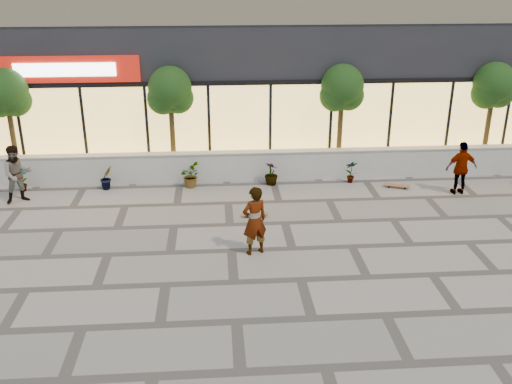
{
  "coord_description": "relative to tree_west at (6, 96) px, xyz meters",
  "views": [
    {
      "loc": [
        -1.97,
        -11.92,
        7.13
      ],
      "look_at": [
        -0.91,
        2.55,
        1.3
      ],
      "focal_mm": 40.0,
      "sensor_mm": 36.0,
      "label": 1
    }
  ],
  "objects": [
    {
      "name": "shrub_b",
      "position": [
        3.3,
        -1.25,
        -2.58
      ],
      "size": [
        0.57,
        0.57,
        0.81
      ],
      "primitive_type": "imported",
      "rotation": [
        0.0,
        0.0,
        0.82
      ],
      "color": "#1C3D13",
      "rests_on": "ground"
    },
    {
      "name": "skater_right_near",
      "position": [
        15.04,
        -2.53,
        -2.09
      ],
      "size": [
        1.06,
        0.48,
        1.79
      ],
      "primitive_type": "imported",
      "rotation": [
        0.0,
        0.0,
        3.18
      ],
      "color": "white",
      "rests_on": "ground"
    },
    {
      "name": "planter_wall",
      "position": [
        9.0,
        -0.7,
        -2.46
      ],
      "size": [
        22.0,
        0.42,
        1.04
      ],
      "color": "white",
      "rests_on": "ground"
    },
    {
      "name": "tree_west",
      "position": [
        0.0,
        0.0,
        0.0
      ],
      "size": [
        1.6,
        1.5,
        3.92
      ],
      "color": "#4C391B",
      "rests_on": "ground"
    },
    {
      "name": "shrub_d",
      "position": [
        8.9,
        -1.25,
        -2.58
      ],
      "size": [
        0.64,
        0.64,
        0.81
      ],
      "primitive_type": "imported",
      "rotation": [
        0.0,
        0.0,
        2.46
      ],
      "color": "#1C3D13",
      "rests_on": "ground"
    },
    {
      "name": "ground",
      "position": [
        9.0,
        -7.7,
        -2.99
      ],
      "size": [
        80.0,
        80.0,
        0.0
      ],
      "primitive_type": "plane",
      "color": "#A0958A",
      "rests_on": "ground"
    },
    {
      "name": "tree_east",
      "position": [
        17.0,
        0.0,
        0.0
      ],
      "size": [
        1.6,
        1.5,
        3.92
      ],
      "color": "#4C391B",
      "rests_on": "ground"
    },
    {
      "name": "skater_left",
      "position": [
        0.73,
        -2.18,
        -2.05
      ],
      "size": [
        1.13,
        1.04,
        1.87
      ],
      "primitive_type": "imported",
      "rotation": [
        0.0,
        0.0,
        0.47
      ],
      "color": "tan",
      "rests_on": "ground"
    },
    {
      "name": "shrub_c",
      "position": [
        6.1,
        -1.25,
        -2.58
      ],
      "size": [
        0.68,
        0.77,
        0.81
      ],
      "primitive_type": "imported",
      "rotation": [
        0.0,
        0.0,
        1.64
      ],
      "color": "#1C3D13",
      "rests_on": "ground"
    },
    {
      "name": "retail_building",
      "position": [
        9.0,
        4.79,
        1.26
      ],
      "size": [
        24.0,
        9.17,
        8.5
      ],
      "color": "#232328",
      "rests_on": "ground"
    },
    {
      "name": "shrub_a",
      "position": [
        0.5,
        -1.25,
        -2.58
      ],
      "size": [
        0.43,
        0.29,
        0.81
      ],
      "primitive_type": "imported",
      "color": "#1C3D13",
      "rests_on": "ground"
    },
    {
      "name": "tree_mideast",
      "position": [
        11.5,
        0.0,
        0.0
      ],
      "size": [
        1.6,
        1.5,
        3.92
      ],
      "color": "#4C391B",
      "rests_on": "ground"
    },
    {
      "name": "shrub_e",
      "position": [
        11.7,
        -1.25,
        -2.58
      ],
      "size": [
        0.46,
        0.35,
        0.81
      ],
      "primitive_type": "imported",
      "rotation": [
        0.0,
        0.0,
        3.28
      ],
      "color": "#1C3D13",
      "rests_on": "ground"
    },
    {
      "name": "tree_midwest",
      "position": [
        5.5,
        0.0,
        0.0
      ],
      "size": [
        1.6,
        1.5,
        3.92
      ],
      "color": "#4C391B",
      "rests_on": "ground"
    },
    {
      "name": "skateboard_right_near",
      "position": [
        13.16,
        -1.89,
        -2.9
      ],
      "size": [
        0.89,
        0.5,
        0.1
      ],
      "rotation": [
        0.0,
        0.0,
        -0.34
      ],
      "color": "brown",
      "rests_on": "ground"
    },
    {
      "name": "skateboard_center",
      "position": [
        8.14,
        -3.91,
        -2.91
      ],
      "size": [
        0.8,
        0.25,
        0.09
      ],
      "rotation": [
        0.0,
        0.0,
        0.06
      ],
      "color": "brown",
      "rests_on": "ground"
    },
    {
      "name": "skater_center",
      "position": [
        7.97,
        -6.24,
        -2.05
      ],
      "size": [
        0.8,
        0.68,
        1.88
      ],
      "primitive_type": "imported",
      "rotation": [
        0.0,
        0.0,
        3.54
      ],
      "color": "silver",
      "rests_on": "ground"
    }
  ]
}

